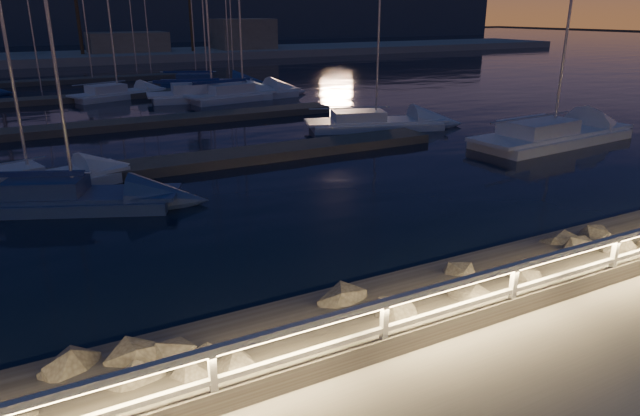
# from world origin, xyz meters

# --- Properties ---
(ground) EXTENTS (400.00, 400.00, 0.00)m
(ground) POSITION_xyz_m (0.00, 0.00, 0.00)
(ground) COLOR gray
(ground) RESTS_ON ground
(harbor_water) EXTENTS (400.00, 440.00, 0.60)m
(harbor_water) POSITION_xyz_m (0.00, 31.22, -0.97)
(harbor_water) COLOR black
(harbor_water) RESTS_ON ground
(guard_rail) EXTENTS (44.11, 0.12, 1.06)m
(guard_rail) POSITION_xyz_m (-0.07, -0.00, 0.77)
(guard_rail) COLOR silver
(guard_rail) RESTS_ON ground
(riprap) EXTENTS (41.56, 2.41, 1.33)m
(riprap) POSITION_xyz_m (5.87, 0.95, -0.10)
(riprap) COLOR slate
(riprap) RESTS_ON ground
(floating_docks) EXTENTS (22.00, 36.00, 0.40)m
(floating_docks) POSITION_xyz_m (0.00, 32.50, -0.40)
(floating_docks) COLOR #575048
(floating_docks) RESTS_ON ground
(far_shore) EXTENTS (160.00, 14.00, 5.20)m
(far_shore) POSITION_xyz_m (-0.12, 74.05, 0.29)
(far_shore) COLOR gray
(far_shore) RESTS_ON ground
(sailboat_b) EXTENTS (6.85, 4.36, 11.38)m
(sailboat_b) POSITION_xyz_m (-5.77, 12.74, -0.20)
(sailboat_b) COLOR navy
(sailboat_b) RESTS_ON ground
(sailboat_d) EXTENTS (9.81, 3.66, 16.24)m
(sailboat_d) POSITION_xyz_m (16.05, 11.98, -0.14)
(sailboat_d) COLOR silver
(sailboat_d) RESTS_ON ground
(sailboat_f) EXTENTS (7.01, 3.69, 11.51)m
(sailboat_f) POSITION_xyz_m (-6.99, 15.16, -0.20)
(sailboat_f) COLOR silver
(sailboat_f) RESTS_ON ground
(sailboat_g) EXTENTS (9.13, 4.07, 14.98)m
(sailboat_g) POSITION_xyz_m (7.92, 32.98, -0.15)
(sailboat_g) COLOR silver
(sailboat_g) RESTS_ON ground
(sailboat_h) EXTENTS (7.98, 4.58, 13.05)m
(sailboat_h) POSITION_xyz_m (10.40, 19.21, -0.20)
(sailboat_h) COLOR silver
(sailboat_h) RESTS_ON ground
(sailboat_j) EXTENTS (7.30, 4.31, 12.04)m
(sailboat_j) POSITION_xyz_m (-0.02, 37.83, -0.19)
(sailboat_j) COLOR silver
(sailboat_j) RESTS_ON ground
(sailboat_k) EXTENTS (9.40, 4.15, 15.44)m
(sailboat_k) POSITION_xyz_m (5.80, 33.82, -0.14)
(sailboat_k) COLOR silver
(sailboat_k) RESTS_ON ground
(sailboat_l) EXTENTS (8.37, 5.26, 13.77)m
(sailboat_l) POSITION_xyz_m (8.04, 41.80, -0.19)
(sailboat_l) COLOR navy
(sailboat_l) RESTS_ON ground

